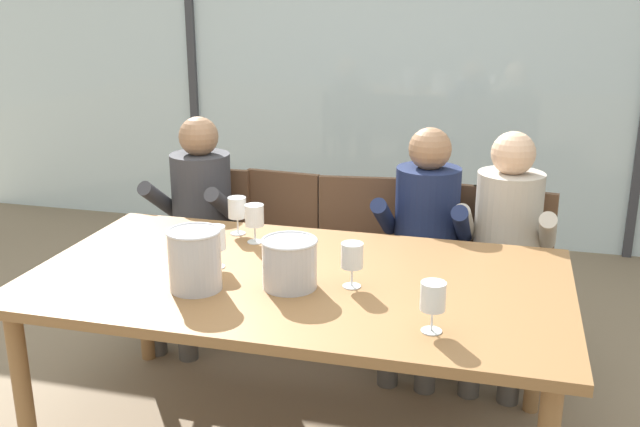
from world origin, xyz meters
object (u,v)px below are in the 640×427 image
object	(u,v)px
ice_bucket_secondary	(195,259)
wine_glass_spare_empty	(433,297)
person_beige_jumper	(505,240)
chair_near_curtain	(208,236)
person_navy_polo	(424,233)
ice_bucket_primary	(290,262)
wine_glass_center_pour	(352,257)
chair_near_window_right	(507,265)
wine_glass_near_bucket	(215,240)
chair_left_of_center	(276,241)
wine_glass_by_right_taster	(254,217)
person_charcoal_jacket	(196,214)
dining_table	(297,291)
chair_center	(356,248)
wine_glass_by_left_taster	(237,209)
chair_right_of_center	(434,255)

from	to	relation	value
ice_bucket_secondary	wine_glass_spare_empty	xyz separation A→B (m)	(0.90, -0.13, 0.00)
ice_bucket_secondary	person_beige_jumper	bearing A→B (deg)	44.03
chair_near_curtain	person_navy_polo	xyz separation A→B (m)	(1.21, -0.14, 0.17)
person_navy_polo	ice_bucket_primary	bearing A→B (deg)	-108.61
person_navy_polo	wine_glass_center_pour	world-z (taller)	person_navy_polo
chair_near_window_right	ice_bucket_primary	world-z (taller)	ice_bucket_primary
wine_glass_spare_empty	wine_glass_near_bucket	bearing A→B (deg)	158.61
wine_glass_spare_empty	wine_glass_center_pour	bearing A→B (deg)	138.16
ice_bucket_primary	person_beige_jumper	bearing A→B (deg)	51.19
chair_left_of_center	wine_glass_by_right_taster	size ratio (longest dim) A/B	4.99
chair_near_curtain	person_beige_jumper	bearing A→B (deg)	-6.97
person_charcoal_jacket	person_beige_jumper	distance (m)	1.61
chair_near_window_right	wine_glass_by_right_taster	xyz separation A→B (m)	(-1.10, -0.64, 0.36)
dining_table	wine_glass_center_pour	xyz separation A→B (m)	(0.23, -0.06, 0.18)
chair_center	dining_table	bearing A→B (deg)	-98.74
wine_glass_near_bucket	dining_table	bearing A→B (deg)	-0.20
dining_table	chair_center	world-z (taller)	chair_center
person_beige_jumper	wine_glass_spare_empty	size ratio (longest dim) A/B	6.82
dining_table	person_beige_jumper	bearing A→B (deg)	47.37
ice_bucket_primary	wine_glass_spare_empty	distance (m)	0.61
chair_center	person_charcoal_jacket	world-z (taller)	person_charcoal_jacket
wine_glass_by_left_taster	wine_glass_center_pour	bearing A→B (deg)	-36.36
person_charcoal_jacket	wine_glass_center_pour	bearing A→B (deg)	-37.65
chair_left_of_center	wine_glass_near_bucket	distance (m)	1.09
chair_right_of_center	ice_bucket_primary	bearing A→B (deg)	-104.65
person_beige_jumper	wine_glass_near_bucket	world-z (taller)	person_beige_jumper
wine_glass_center_pour	wine_glass_by_right_taster	xyz separation A→B (m)	(-0.52, 0.38, 0.00)
wine_glass_near_bucket	person_beige_jumper	bearing A→B (deg)	37.08
chair_left_of_center	chair_center	bearing A→B (deg)	4.46
dining_table	chair_center	size ratio (longest dim) A/B	2.43
chair_right_of_center	wine_glass_center_pour	bearing A→B (deg)	-94.64
person_beige_jumper	wine_glass_by_right_taster	bearing A→B (deg)	-149.42
ice_bucket_secondary	dining_table	bearing A→B (deg)	34.27
chair_right_of_center	wine_glass_by_left_taster	distance (m)	1.10
ice_bucket_primary	chair_center	bearing A→B (deg)	89.25
person_beige_jumper	ice_bucket_secondary	xyz separation A→B (m)	(-1.12, -1.08, 0.19)
ice_bucket_secondary	wine_glass_by_right_taster	world-z (taller)	ice_bucket_secondary
chair_left_of_center	wine_glass_by_left_taster	xyz separation A→B (m)	(0.02, -0.61, 0.36)
chair_left_of_center	chair_right_of_center	world-z (taller)	same
wine_glass_near_bucket	person_charcoal_jacket	bearing A→B (deg)	119.25
ice_bucket_primary	wine_glass_by_left_taster	bearing A→B (deg)	127.87
ice_bucket_primary	wine_glass_center_pour	distance (m)	0.23
dining_table	chair_right_of_center	world-z (taller)	chair_right_of_center
wine_glass_by_right_taster	person_navy_polo	bearing A→B (deg)	37.54
chair_near_window_right	wine_glass_spare_empty	xyz separation A→B (m)	(-0.24, -1.32, 0.36)
ice_bucket_primary	wine_glass_by_left_taster	world-z (taller)	ice_bucket_primary
person_beige_jumper	ice_bucket_secondary	bearing A→B (deg)	-131.50
ice_bucket_secondary	wine_glass_center_pour	xyz separation A→B (m)	(0.56, 0.17, -0.00)
wine_glass_center_pour	wine_glass_spare_empty	bearing A→B (deg)	-41.84
dining_table	wine_glass_near_bucket	xyz separation A→B (m)	(-0.34, 0.00, 0.18)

